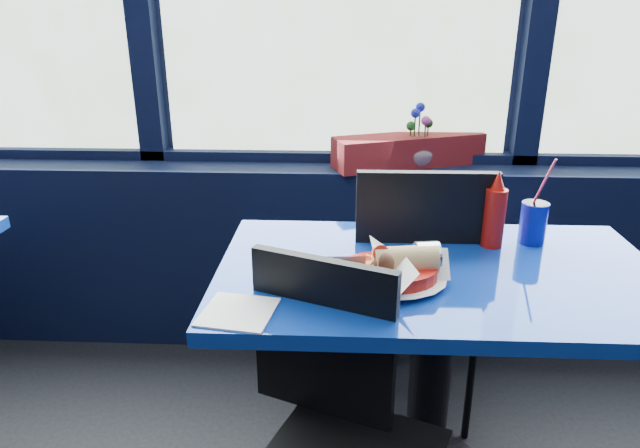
{
  "coord_description": "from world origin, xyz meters",
  "views": [
    {
      "loc": [
        0.04,
        0.59,
        1.42
      ],
      "look_at": [
        -0.02,
        1.98,
        0.88
      ],
      "focal_mm": 32.0,
      "sensor_mm": 36.0,
      "label": 1
    }
  ],
  "objects": [
    {
      "name": "napkin",
      "position": [
        -0.2,
        1.74,
        0.75
      ],
      "size": [
        0.19,
        0.19,
        0.0
      ],
      "primitive_type": "cube",
      "rotation": [
        0.0,
        0.0,
        -0.16
      ],
      "color": "white",
      "rests_on": "near_table"
    },
    {
      "name": "planter_box",
      "position": [
        0.3,
        2.89,
        0.86
      ],
      "size": [
        0.64,
        0.37,
        0.13
      ],
      "primitive_type": "cube",
      "rotation": [
        0.0,
        0.0,
        0.37
      ],
      "color": "maroon",
      "rests_on": "window_sill"
    },
    {
      "name": "flower_vase",
      "position": [
        0.34,
        2.87,
        0.88
      ],
      "size": [
        0.13,
        0.14,
        0.26
      ],
      "rotation": [
        0.0,
        0.0,
        0.07
      ],
      "color": "silver",
      "rests_on": "window_sill"
    },
    {
      "name": "window_sill",
      "position": [
        0.0,
        2.87,
        0.4
      ],
      "size": [
        5.0,
        0.26,
        0.8
      ],
      "primitive_type": "cube",
      "color": "black",
      "rests_on": "ground"
    },
    {
      "name": "soda_cup",
      "position": [
        0.6,
        2.2,
        0.82
      ],
      "size": [
        0.08,
        0.08,
        0.26
      ],
      "rotation": [
        0.0,
        0.0,
        0.4
      ],
      "color": "#0D1598",
      "rests_on": "near_table"
    },
    {
      "name": "near_table",
      "position": [
        0.3,
        2.0,
        0.57
      ],
      "size": [
        1.2,
        0.7,
        0.75
      ],
      "color": "black",
      "rests_on": "ground"
    },
    {
      "name": "ketchup_bottle",
      "position": [
        0.48,
        2.17,
        0.85
      ],
      "size": [
        0.06,
        0.06,
        0.23
      ],
      "color": "#AC120B",
      "rests_on": "near_table"
    },
    {
      "name": "chair_near_front",
      "position": [
        0.04,
        1.69,
        0.5
      ],
      "size": [
        0.51,
        0.51,
        0.87
      ],
      "rotation": [
        0.0,
        0.0,
        -0.38
      ],
      "color": "black",
      "rests_on": "ground"
    },
    {
      "name": "food_basket",
      "position": [
        0.16,
        1.91,
        0.79
      ],
      "size": [
        0.32,
        0.32,
        0.1
      ],
      "rotation": [
        0.0,
        0.0,
        -0.29
      ],
      "color": "#AC120B",
      "rests_on": "near_table"
    },
    {
      "name": "chair_near_back",
      "position": [
        0.29,
        2.32,
        0.56
      ],
      "size": [
        0.44,
        0.45,
        0.97
      ],
      "rotation": [
        0.0,
        0.0,
        3.15
      ],
      "color": "black",
      "rests_on": "ground"
    }
  ]
}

